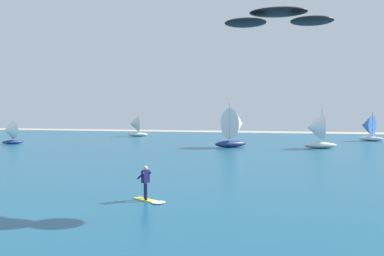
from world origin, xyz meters
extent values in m
cube|color=navy|center=(0.00, 51.66, 0.05)|extent=(160.00, 90.00, 0.10)
cube|color=yellow|center=(-2.49, 18.23, 0.12)|extent=(1.44, 1.05, 0.05)
cylinder|color=#19194C|center=(-2.39, 18.04, 0.55)|extent=(0.14, 0.14, 0.80)
cylinder|color=#19194C|center=(-2.59, 18.42, 0.55)|extent=(0.14, 0.14, 0.80)
cube|color=#19194C|center=(-2.49, 18.23, 1.25)|extent=(0.36, 0.42, 0.60)
sphere|color=beige|center=(-2.49, 18.23, 1.66)|extent=(0.22, 0.22, 0.22)
cylinder|color=#19194C|center=(-2.66, 18.07, 1.30)|extent=(0.49, 0.32, 0.39)
cylinder|color=#19194C|center=(-2.46, 18.46, 1.30)|extent=(0.49, 0.32, 0.39)
ellipsoid|color=white|center=(-1.65, 17.78, 0.14)|extent=(0.86, 0.90, 0.08)
ellipsoid|color=black|center=(3.58, 20.33, 9.18)|extent=(3.02, 2.10, 0.32)
ellipsoid|color=black|center=(2.02, 20.08, 8.71)|extent=(2.29, 1.98, 0.32)
ellipsoid|color=black|center=(5.13, 20.59, 8.71)|extent=(2.29, 1.98, 0.32)
ellipsoid|color=navy|center=(-4.91, 51.55, 0.55)|extent=(4.42, 4.63, 0.89)
cylinder|color=silver|center=(-5.06, 51.38, 3.38)|extent=(0.15, 0.15, 4.77)
cone|color=white|center=(-4.36, 52.15, 3.14)|extent=(4.37, 4.24, 4.00)
ellipsoid|color=navy|center=(-35.95, 48.43, 0.40)|extent=(2.25, 3.33, 0.59)
cylinder|color=silver|center=(-35.89, 48.57, 2.27)|extent=(0.10, 0.10, 3.16)
cone|color=white|center=(-36.16, 47.93, 2.11)|extent=(2.98, 2.32, 2.65)
ellipsoid|color=silver|center=(6.07, 53.11, 0.48)|extent=(4.31, 2.41, 0.77)
cylinder|color=silver|center=(6.26, 53.16, 2.91)|extent=(0.13, 0.13, 4.09)
cone|color=white|center=(5.40, 52.93, 2.70)|extent=(2.61, 3.78, 3.43)
ellipsoid|color=silver|center=(-27.62, 73.03, 0.47)|extent=(4.06, 3.17, 0.74)
cylinder|color=silver|center=(-27.46, 73.12, 2.80)|extent=(0.12, 0.12, 3.92)
cone|color=silver|center=(-28.20, 72.68, 2.60)|extent=(3.16, 3.71, 3.30)
ellipsoid|color=white|center=(14.13, 70.77, 0.47)|extent=(4.08, 3.01, 0.73)
cylinder|color=silver|center=(14.29, 70.68, 2.79)|extent=(0.12, 0.12, 3.91)
cone|color=#3F72CC|center=(13.53, 71.08, 2.59)|extent=(3.04, 3.70, 3.28)
camera|label=1|loc=(5.25, 0.21, 4.19)|focal=38.04mm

